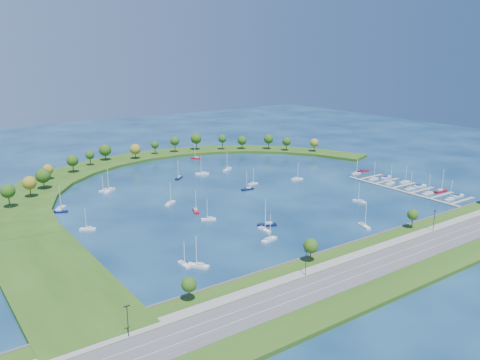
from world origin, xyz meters
TOP-DOWN VIEW (x-y plane):
  - ground at (0.00, 0.00)m, footprint 700.00×700.00m
  - south_shoreline at (0.03, -122.88)m, footprint 420.00×43.10m
  - breakwater at (-46.33, 48.72)m, footprint 286.74×247.64m
  - breakwater_trees at (-14.06, 86.88)m, footprint 242.49×91.25m
  - harbor_tower at (-13.27, 121.27)m, footprint 2.60×2.60m
  - dock_system at (85.30, -61.00)m, footprint 24.28×82.00m
  - moored_boat_0 at (-31.21, -66.05)m, footprint 2.36×8.03m
  - moored_boat_1 at (44.43, -4.18)m, footprint 8.50×4.53m
  - moored_boat_2 at (-37.27, -77.32)m, footprint 8.86×4.04m
  - moored_boat_3 at (-69.17, 43.30)m, footprint 7.03×3.70m
  - moored_boat_4 at (-99.15, -16.65)m, footprint 7.46×5.88m
  - moored_boat_5 at (-17.83, 43.32)m, footprint 7.89×7.34m
  - moored_boat_6 at (0.94, 44.20)m, footprint 9.28×6.52m
  - moored_boat_7 at (-100.83, 22.81)m, footprint 7.65×8.30m
  - moored_boat_8 at (-43.53, -22.96)m, footprint 5.20×8.78m
  - moored_boat_9 at (-44.80, -37.98)m, footprint 7.65×5.39m
  - moored_boat_10 at (-48.37, -3.16)m, footprint 8.27×6.74m
  - moored_boat_11 at (-102.42, 17.56)m, footprint 7.65×5.44m
  - moored_boat_12 at (11.54, -89.92)m, footprint 4.66×8.67m
  - moored_boat_13 at (13.82, 3.38)m, footprint 7.13×2.09m
  - moored_boat_14 at (22.60, 89.93)m, footprint 6.51×8.35m
  - moored_boat_15 at (-25.93, -61.57)m, footprint 9.47×6.39m
  - moored_boat_16 at (-77.18, -82.68)m, footprint 7.05×8.69m
  - moored_boat_17 at (3.81, -4.83)m, footprint 8.34×2.57m
  - moored_boat_18 at (40.40, -61.57)m, footprint 3.90×8.13m
  - moored_boat_19 at (22.08, 44.46)m, footprint 9.46×6.92m
  - moored_boat_20 at (-81.19, -78.08)m, footprint 2.05×7.18m
  - moored_boat_21 at (-66.67, 40.30)m, footprint 9.37×8.55m
  - docked_boat_0 at (85.52, -88.66)m, footprint 8.03×2.58m
  - docked_boat_1 at (95.98, -87.48)m, footprint 8.26×2.57m
  - docked_boat_2 at (85.52, -74.32)m, footprint 8.42×2.59m
  - docked_boat_3 at (96.00, -76.09)m, footprint 9.56×3.37m
  - docked_boat_4 at (85.53, -61.90)m, footprint 7.95×2.64m
  - docked_boat_5 at (95.97, -61.57)m, footprint 9.27×3.97m
  - docked_boat_6 at (85.51, -46.99)m, footprint 8.80×3.78m
  - docked_boat_7 at (96.02, -50.29)m, footprint 8.11×2.94m
  - docked_boat_8 at (85.52, -33.59)m, footprint 8.40×2.81m
  - docked_boat_9 at (95.96, -35.69)m, footprint 9.77×4.16m
  - docked_boat_10 at (87.94, -16.40)m, footprint 7.35×2.77m
  - docked_boat_11 at (97.87, -14.32)m, footprint 8.94×3.82m

SIDE VIEW (x-z plane):
  - ground at x=0.00m, z-range 0.00..0.00m
  - dock_system at x=85.30m, z-range -0.45..1.15m
  - docked_boat_1 at x=95.98m, z-range -0.22..1.45m
  - docked_boat_11 at x=97.87m, z-range -0.23..1.53m
  - docked_boat_5 at x=95.97m, z-range -0.24..1.59m
  - docked_boat_9 at x=95.96m, z-range -0.26..1.67m
  - moored_boat_3 at x=-69.17m, z-range -4.12..5.83m
  - moored_boat_13 at x=13.82m, z-range -4.36..6.09m
  - moored_boat_20 at x=-81.19m, z-range -4.40..6.13m
  - docked_boat_10 at x=87.94m, z-range -4.41..6.14m
  - moored_boat_4 at x=-99.15m, z-range -4.66..6.42m
  - moored_boat_9 at x=-44.80m, z-range -4.66..6.42m
  - moored_boat_11 at x=-102.42m, z-range -4.67..6.43m
  - moored_boat_18 at x=40.40m, z-range -4.87..6.66m
  - docked_boat_4 at x=85.53m, z-range -4.87..6.66m
  - docked_boat_0 at x=85.52m, z-range -4.94..6.73m
  - docked_boat_7 at x=96.02m, z-range -4.94..6.73m
  - moored_boat_0 at x=-31.21m, z-range -4.98..6.78m
  - moored_boat_1 at x=44.43m, z-range -5.11..6.92m
  - moored_boat_17 at x=3.81m, z-range -5.17..6.99m
  - docked_boat_8 at x=85.52m, z-range -5.17..6.99m
  - moored_boat_12 at x=11.54m, z-range -5.22..7.05m
  - docked_boat_2 at x=85.52m, z-range -5.22..7.05m
  - moored_boat_14 at x=22.60m, z-range -5.26..7.10m
  - moored_boat_10 at x=-48.37m, z-range -5.28..7.11m
  - moored_boat_5 at x=-17.83m, z-range -5.28..7.11m
  - moored_boat_8 at x=-43.53m, z-range -5.32..7.16m
  - docked_boat_6 at x=85.51m, z-range -5.34..7.18m
  - moored_boat_2 at x=-37.27m, z-range -5.37..7.21m
  - moored_boat_7 at x=-100.83m, z-range -5.56..7.43m
  - moored_boat_16 at x=-77.18m, z-range -5.56..7.44m
  - moored_boat_6 at x=0.94m, z-range -5.76..7.66m
  - moored_boat_15 at x=-25.93m, z-range -5.86..7.77m
  - docked_boat_3 at x=96.00m, z-range -5.94..7.86m
  - moored_boat_19 at x=22.08m, z-range -5.94..7.86m
  - breakwater at x=-46.33m, z-range -0.01..1.99m
  - moored_boat_21 at x=-66.67m, z-range -6.31..8.29m
  - south_shoreline at x=0.03m, z-range -4.80..6.80m
  - harbor_tower at x=-13.27m, z-range 2.05..5.92m
  - breakwater_trees at x=-14.06m, z-range 3.30..17.34m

